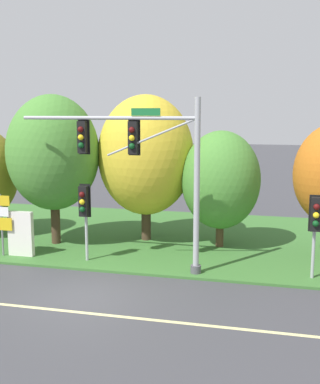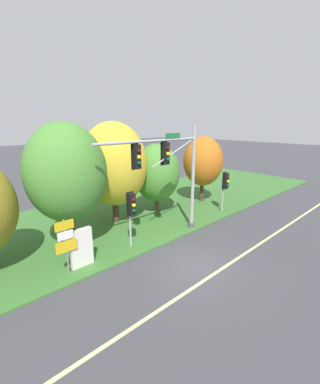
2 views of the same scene
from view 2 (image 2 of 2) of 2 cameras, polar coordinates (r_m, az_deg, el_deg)
ground_plane at (r=13.37m, az=7.44°, el=-15.65°), size 160.00×160.00×0.00m
lane_stripe at (r=12.77m, az=11.77°, el=-17.49°), size 36.00×0.16×0.01m
grass_verge at (r=19.09m, az=-12.03°, el=-5.90°), size 48.00×11.50×0.10m
traffic_signal_mast at (r=14.78m, az=2.61°, el=5.67°), size 7.07×0.49×6.55m
pedestrian_signal_near_kerb at (r=20.16m, az=14.33°, el=1.91°), size 0.46×0.55×3.10m
pedestrian_signal_further_along at (r=13.84m, az=-6.35°, el=-3.53°), size 0.46×0.55×3.17m
route_sign_post at (r=12.35m, az=-20.20°, el=-10.08°), size 0.97×0.08×2.64m
tree_left_of_mast at (r=14.17m, az=-20.09°, el=3.95°), size 4.17×4.17×6.81m
tree_behind_signpost at (r=17.38m, az=-10.26°, el=6.03°), size 4.46×4.46×6.82m
tree_mid_verge at (r=19.42m, az=-0.76°, el=4.25°), size 3.50×3.50×5.22m
tree_tall_centre at (r=22.31m, az=9.53°, el=6.70°), size 3.36×3.36×5.60m
info_kiosk at (r=13.08m, az=-17.09°, el=-11.80°), size 1.10×0.24×1.90m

